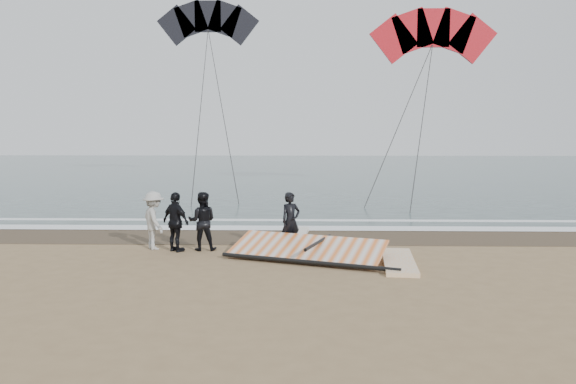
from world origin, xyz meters
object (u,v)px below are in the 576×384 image
board_white (399,261)px  sail_rig (304,251)px  board_cream (295,235)px  man_main (291,221)px

board_white → sail_rig: size_ratio=0.62×
board_white → board_cream: (-2.69, 3.51, -0.00)m
man_main → sail_rig: size_ratio=0.37×
board_cream → man_main: bearing=-87.9°
man_main → board_cream: man_main is taller
board_white → board_cream: bearing=133.0°
board_cream → sail_rig: bearing=-79.2°
sail_rig → board_white: bearing=-13.7°
man_main → board_white: (2.79, -1.67, -0.76)m
man_main → board_white: size_ratio=0.59×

